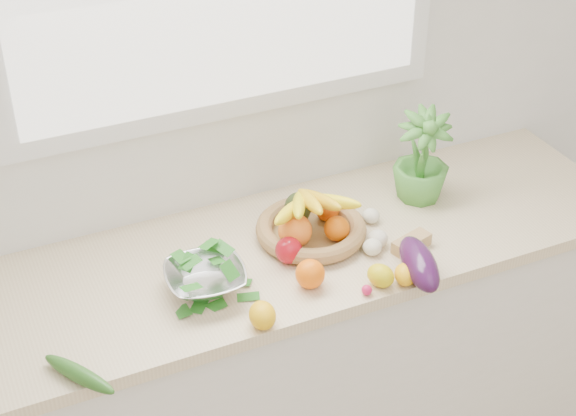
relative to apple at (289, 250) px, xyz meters
name	(u,v)px	position (x,y,z in m)	size (l,w,h in m)	color
back_wall	(225,66)	(-0.03, 0.36, 0.41)	(4.50, 0.02, 2.70)	white
counter_cabinet	(271,373)	(-0.03, 0.06, -0.51)	(2.20, 0.58, 0.86)	silver
countertop	(269,258)	(-0.03, 0.06, -0.06)	(2.24, 0.62, 0.04)	beige
orange_loose	(310,274)	(0.01, -0.12, 0.00)	(0.08, 0.08, 0.08)	#FF6608
lemon_a	(262,315)	(-0.17, -0.22, 0.00)	(0.07, 0.09, 0.07)	#FFB60D
lemon_b	(405,274)	(0.24, -0.22, -0.01)	(0.06, 0.07, 0.06)	#F9AC0D
lemon_c	(381,276)	(0.18, -0.20, -0.01)	(0.06, 0.08, 0.06)	yellow
apple	(289,250)	(0.00, 0.00, 0.00)	(0.08, 0.08, 0.08)	#A80D1A
ginger	(411,243)	(0.34, -0.09, -0.02)	(0.12, 0.05, 0.04)	tan
garlic_a	(378,239)	(0.26, -0.04, -0.01)	(0.06, 0.06, 0.05)	white
garlic_b	(371,216)	(0.30, 0.08, -0.02)	(0.05, 0.05, 0.04)	silver
garlic_c	(372,247)	(0.23, -0.07, -0.02)	(0.06, 0.06, 0.05)	white
eggplant	(419,264)	(0.29, -0.21, 0.01)	(0.09, 0.23, 0.09)	#320F37
cucumber	(79,374)	(-0.64, -0.22, -0.02)	(0.04, 0.22, 0.04)	#1D5619
radish	(367,290)	(0.13, -0.22, -0.02)	(0.03, 0.03, 0.03)	#D81B52
potted_herb	(422,159)	(0.51, 0.14, 0.10)	(0.17, 0.17, 0.31)	#479135
fruit_basket	(310,223)	(0.10, 0.08, 0.01)	(0.36, 0.36, 0.18)	#A68C4A
colander_with_spinach	(205,274)	(-0.26, -0.03, 0.02)	(0.24, 0.24, 0.12)	silver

